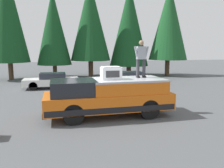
# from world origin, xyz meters

# --- Properties ---
(ground_plane) EXTENTS (90.00, 90.00, 0.00)m
(ground_plane) POSITION_xyz_m (0.00, 0.00, 0.00)
(ground_plane) COLOR #4C4F51
(pickup_truck) EXTENTS (2.01, 5.54, 1.65)m
(pickup_truck) POSITION_xyz_m (-0.30, -0.11, 0.87)
(pickup_truck) COLOR orange
(pickup_truck) RESTS_ON ground
(compressor_unit) EXTENTS (0.65, 0.84, 0.56)m
(compressor_unit) POSITION_xyz_m (-0.37, -0.21, 1.93)
(compressor_unit) COLOR silver
(compressor_unit) RESTS_ON pickup_truck
(person_on_truck_bed) EXTENTS (0.29, 0.72, 1.69)m
(person_on_truck_bed) POSITION_xyz_m (-0.10, -1.69, 2.55)
(person_on_truck_bed) COLOR #333338
(person_on_truck_bed) RESTS_ON pickup_truck
(parked_car_silver) EXTENTS (1.64, 4.10, 1.16)m
(parked_car_silver) POSITION_xyz_m (7.44, -3.54, 0.58)
(parked_car_silver) COLOR silver
(parked_car_silver) RESTS_ON ground
(parked_car_white) EXTENTS (1.64, 4.10, 1.16)m
(parked_car_white) POSITION_xyz_m (7.84, 2.43, 0.58)
(parked_car_white) COLOR white
(parked_car_white) RESTS_ON ground
(conifer_far_left) EXTENTS (4.19, 4.19, 9.94)m
(conifer_far_left) POSITION_xyz_m (13.43, -10.10, 5.84)
(conifer_far_left) COLOR #4C3826
(conifer_far_left) RESTS_ON ground
(conifer_left) EXTENTS (4.33, 4.33, 10.08)m
(conifer_left) POSITION_xyz_m (14.91, -6.04, 5.57)
(conifer_left) COLOR #4C3826
(conifer_left) RESTS_ON ground
(conifer_center_left) EXTENTS (4.27, 4.27, 10.16)m
(conifer_center_left) POSITION_xyz_m (14.75, -1.63, 5.93)
(conifer_center_left) COLOR #4C3826
(conifer_center_left) RESTS_ON ground
(conifer_center_right) EXTENTS (3.52, 3.52, 8.89)m
(conifer_center_right) POSITION_xyz_m (14.67, 2.17, 5.10)
(conifer_center_right) COLOR #4C3826
(conifer_center_right) RESTS_ON ground
(conifer_right) EXTENTS (3.75, 3.75, 11.05)m
(conifer_right) POSITION_xyz_m (13.76, 6.32, 6.35)
(conifer_right) COLOR #4C3826
(conifer_right) RESTS_ON ground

